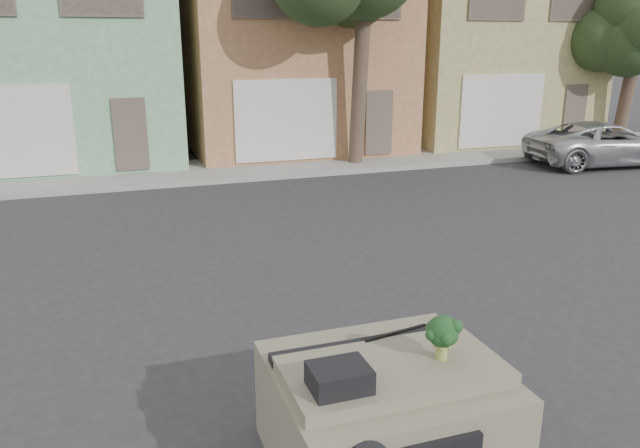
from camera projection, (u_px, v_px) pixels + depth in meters
ground_plane at (292, 328)px, 8.58m from camera, size 120.00×120.00×0.00m
sidewalk at (189, 172)px, 18.07m from camera, size 40.00×3.00×0.15m
townhouse_mint at (52, 39)px, 19.53m from camera, size 7.20×8.20×7.55m
townhouse_tan at (283, 39)px, 21.86m from camera, size 7.20×8.20×7.55m
townhouse_beige at (469, 38)px, 24.20m from camera, size 7.20×8.20×7.55m
silver_pickup at (602, 165)px, 19.47m from camera, size 5.00×2.71×1.33m
tree_near at (361, 22)px, 17.78m from camera, size 4.40×4.00×8.50m
tree_far at (631, 62)px, 21.25m from camera, size 3.20×3.00×6.00m
car_dashboard at (384, 412)px, 5.70m from camera, size 2.00×1.80×1.12m
instrument_hump at (339, 378)px, 5.02m from camera, size 0.48×0.38×0.20m
wiper_arm at (396, 333)px, 5.97m from camera, size 0.69×0.15×0.02m
broccoli at (442, 337)px, 5.45m from camera, size 0.39×0.39×0.42m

